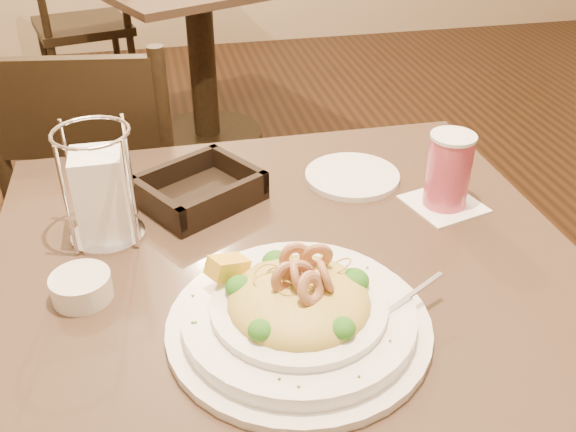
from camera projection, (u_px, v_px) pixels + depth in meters
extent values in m
cube|color=brown|center=(291.00, 276.00, 0.97)|extent=(0.90, 0.90, 0.03)
cylinder|color=black|center=(208.00, 135.00, 3.07)|extent=(0.52, 0.52, 0.03)
cylinder|color=black|center=(202.00, 61.00, 2.87)|extent=(0.12, 0.12, 0.69)
cube|color=black|center=(114.00, 205.00, 1.69)|extent=(0.48, 0.48, 0.04)
cylinder|color=black|center=(194.00, 238.00, 1.98)|extent=(0.04, 0.04, 0.43)
cylinder|color=black|center=(75.00, 242.00, 1.96)|extent=(0.04, 0.04, 0.43)
cylinder|color=black|center=(185.00, 315.00, 1.67)|extent=(0.04, 0.04, 0.43)
cylinder|color=black|center=(45.00, 321.00, 1.66)|extent=(0.04, 0.04, 0.43)
cylinder|color=black|center=(166.00, 149.00, 1.41)|extent=(0.04, 0.04, 0.46)
cylinder|color=black|center=(0.00, 153.00, 1.40)|extent=(0.04, 0.04, 0.46)
cube|color=black|center=(76.00, 108.00, 1.35)|extent=(0.36, 0.08, 0.22)
cube|color=black|center=(82.00, 26.00, 3.08)|extent=(0.51, 0.51, 0.04)
cylinder|color=black|center=(118.00, 57.00, 3.41)|extent=(0.04, 0.04, 0.43)
cylinder|color=black|center=(48.00, 67.00, 3.28)|extent=(0.04, 0.04, 0.43)
cylinder|color=black|center=(135.00, 79.00, 3.14)|extent=(0.04, 0.04, 0.43)
cylinder|color=black|center=(60.00, 91.00, 3.01)|extent=(0.04, 0.04, 0.43)
cylinder|color=white|center=(299.00, 325.00, 0.84)|extent=(0.35, 0.35, 0.01)
cylinder|color=white|center=(299.00, 315.00, 0.84)|extent=(0.31, 0.31, 0.02)
cylinder|color=white|center=(299.00, 305.00, 0.83)|extent=(0.23, 0.23, 0.01)
ellipsoid|color=gold|center=(299.00, 302.00, 0.82)|extent=(0.19, 0.19, 0.06)
cube|color=yellow|center=(228.00, 267.00, 0.86)|extent=(0.07, 0.06, 0.04)
cube|color=silver|center=(410.00, 296.00, 0.84)|extent=(0.12, 0.07, 0.01)
cube|color=silver|center=(358.00, 301.00, 0.83)|extent=(0.04, 0.03, 0.00)
torus|color=gold|center=(328.00, 317.00, 0.79)|extent=(0.06, 0.06, 0.01)
torus|color=gold|center=(290.00, 280.00, 0.81)|extent=(0.04, 0.05, 0.03)
torus|color=gold|center=(281.00, 307.00, 0.80)|extent=(0.05, 0.05, 0.03)
torus|color=gold|center=(307.00, 293.00, 0.82)|extent=(0.06, 0.07, 0.04)
torus|color=gold|center=(297.00, 292.00, 0.83)|extent=(0.05, 0.06, 0.03)
torus|color=gold|center=(294.00, 320.00, 0.78)|extent=(0.04, 0.04, 0.01)
torus|color=gold|center=(300.00, 258.00, 0.86)|extent=(0.04, 0.03, 0.03)
torus|color=gold|center=(277.00, 278.00, 0.82)|extent=(0.05, 0.05, 0.02)
torus|color=gold|center=(269.00, 278.00, 0.81)|extent=(0.05, 0.04, 0.02)
torus|color=gold|center=(272.00, 275.00, 0.85)|extent=(0.04, 0.04, 0.01)
torus|color=gold|center=(268.00, 291.00, 0.83)|extent=(0.05, 0.05, 0.02)
torus|color=gold|center=(289.00, 290.00, 0.80)|extent=(0.04, 0.04, 0.01)
torus|color=gold|center=(280.00, 264.00, 0.87)|extent=(0.05, 0.05, 0.02)
torus|color=gold|center=(305.00, 289.00, 0.82)|extent=(0.04, 0.05, 0.04)
torus|color=gold|center=(299.00, 293.00, 0.82)|extent=(0.06, 0.07, 0.04)
torus|color=gold|center=(300.00, 274.00, 0.83)|extent=(0.06, 0.06, 0.01)
torus|color=gold|center=(280.00, 288.00, 0.81)|extent=(0.04, 0.04, 0.02)
torus|color=gold|center=(338.00, 266.00, 0.85)|extent=(0.05, 0.05, 0.03)
torus|color=gold|center=(305.00, 256.00, 0.86)|extent=(0.06, 0.06, 0.01)
torus|color=gold|center=(321.00, 289.00, 0.82)|extent=(0.03, 0.03, 0.02)
torus|color=gold|center=(290.00, 286.00, 0.80)|extent=(0.05, 0.05, 0.02)
torus|color=gold|center=(313.00, 280.00, 0.81)|extent=(0.05, 0.06, 0.03)
torus|color=tan|center=(285.00, 278.00, 0.80)|extent=(0.05, 0.03, 0.04)
torus|color=tan|center=(326.00, 276.00, 0.80)|extent=(0.03, 0.04, 0.04)
torus|color=tan|center=(298.00, 275.00, 0.80)|extent=(0.04, 0.02, 0.04)
torus|color=tan|center=(317.00, 257.00, 0.83)|extent=(0.04, 0.03, 0.04)
torus|color=tan|center=(294.00, 258.00, 0.83)|extent=(0.04, 0.02, 0.04)
torus|color=tan|center=(311.00, 289.00, 0.78)|extent=(0.05, 0.05, 0.04)
torus|color=tan|center=(298.00, 277.00, 0.80)|extent=(0.04, 0.05, 0.04)
ellipsoid|color=#205E15|center=(354.00, 281.00, 0.84)|extent=(0.04, 0.04, 0.03)
ellipsoid|color=#205E15|center=(276.00, 262.00, 0.88)|extent=(0.04, 0.04, 0.03)
ellipsoid|color=#205E15|center=(240.00, 287.00, 0.83)|extent=(0.04, 0.04, 0.03)
ellipsoid|color=#205E15|center=(261.00, 330.00, 0.76)|extent=(0.03, 0.03, 0.02)
ellipsoid|color=#205E15|center=(342.00, 328.00, 0.77)|extent=(0.03, 0.03, 0.03)
cube|color=#266619|center=(195.00, 322.00, 0.81)|extent=(0.00, 0.00, 0.00)
cube|color=#266619|center=(192.00, 322.00, 0.81)|extent=(0.00, 0.00, 0.00)
cube|color=#266619|center=(224.00, 268.00, 0.90)|extent=(0.00, 0.00, 0.00)
cube|color=#266619|center=(299.00, 387.00, 0.72)|extent=(0.00, 0.00, 0.00)
cube|color=#266619|center=(305.00, 253.00, 0.93)|extent=(0.00, 0.00, 0.00)
cube|color=#266619|center=(345.00, 260.00, 0.92)|extent=(0.00, 0.00, 0.00)
cube|color=#266619|center=(359.00, 376.00, 0.73)|extent=(0.00, 0.00, 0.00)
cube|color=#266619|center=(387.00, 304.00, 0.84)|extent=(0.00, 0.00, 0.00)
cube|color=#266619|center=(193.00, 296.00, 0.85)|extent=(0.00, 0.00, 0.00)
cube|color=#266619|center=(390.00, 341.00, 0.78)|extent=(0.00, 0.00, 0.00)
cube|color=#266619|center=(220.00, 287.00, 0.87)|extent=(0.00, 0.00, 0.00)
cube|color=#266619|center=(367.00, 268.00, 0.90)|extent=(0.00, 0.00, 0.00)
cube|color=#266619|center=(298.00, 255.00, 0.93)|extent=(0.00, 0.00, 0.00)
cube|color=#266619|center=(279.00, 379.00, 0.73)|extent=(0.00, 0.00, 0.00)
cube|color=white|center=(443.00, 204.00, 1.11)|extent=(0.14, 0.14, 0.00)
cylinder|color=#C2445C|center=(448.00, 171.00, 1.08)|extent=(0.07, 0.07, 0.13)
cylinder|color=white|center=(454.00, 137.00, 1.04)|extent=(0.08, 0.08, 0.01)
cube|color=black|center=(200.00, 198.00, 1.12)|extent=(0.24, 0.23, 0.01)
cube|color=black|center=(238.00, 168.00, 1.16)|extent=(0.09, 0.14, 0.04)
cube|color=black|center=(156.00, 203.00, 1.06)|extent=(0.09, 0.14, 0.04)
cube|color=black|center=(175.00, 171.00, 1.15)|extent=(0.17, 0.11, 0.04)
cube|color=black|center=(224.00, 200.00, 1.06)|extent=(0.17, 0.11, 0.04)
cylinder|color=silver|center=(109.00, 234.00, 1.03)|extent=(0.12, 0.12, 0.01)
torus|color=silver|center=(90.00, 132.00, 0.93)|extent=(0.12, 0.12, 0.01)
cube|color=white|center=(101.00, 195.00, 0.99)|extent=(0.09, 0.09, 0.14)
cylinder|color=silver|center=(66.00, 202.00, 0.94)|extent=(0.01, 0.01, 0.18)
cylinder|color=silver|center=(130.00, 195.00, 0.95)|extent=(0.01, 0.01, 0.18)
cylinder|color=silver|center=(70.00, 173.00, 1.01)|extent=(0.01, 0.01, 0.18)
cylinder|color=silver|center=(129.00, 167.00, 1.03)|extent=(0.01, 0.01, 0.18)
cylinder|color=white|center=(352.00, 176.00, 1.19)|extent=(0.23, 0.23, 0.01)
cylinder|color=white|center=(81.00, 287.00, 0.89)|extent=(0.09, 0.09, 0.04)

